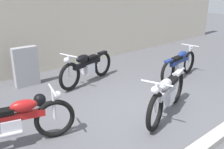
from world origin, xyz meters
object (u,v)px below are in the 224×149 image
at_px(helmet, 40,100).
at_px(stone_marker, 26,67).
at_px(motorcycle_red, 15,122).
at_px(motorcycle_silver, 167,95).
at_px(motorcycle_black, 87,67).
at_px(motorcycle_blue, 179,64).

bearing_deg(helmet, stone_marker, 77.65).
height_order(motorcycle_red, motorcycle_silver, motorcycle_silver).
bearing_deg(motorcycle_red, motorcycle_black, 48.49).
bearing_deg(motorcycle_red, stone_marker, 79.59).
relative_size(helmet, motorcycle_silver, 0.13).
relative_size(stone_marker, helmet, 3.88).
bearing_deg(helmet, motorcycle_black, 15.64).
bearing_deg(helmet, motorcycle_blue, -14.33).
bearing_deg(stone_marker, motorcycle_blue, -33.01).
height_order(stone_marker, motorcycle_black, stone_marker).
xyz_separation_m(stone_marker, motorcycle_red, (-1.27, -2.53, -0.09)).
bearing_deg(motorcycle_silver, motorcycle_blue, -169.94).
distance_m(helmet, motorcycle_blue, 4.01).
distance_m(stone_marker, motorcycle_red, 2.84).
relative_size(motorcycle_red, motorcycle_silver, 0.98).
bearing_deg(motorcycle_blue, stone_marker, 138.60).
xyz_separation_m(motorcycle_silver, motorcycle_black, (-0.15, 2.61, -0.01)).
xyz_separation_m(motorcycle_red, motorcycle_black, (2.62, 1.66, 0.01)).
xyz_separation_m(stone_marker, helmet, (-0.29, -1.34, -0.39)).
bearing_deg(motorcycle_blue, helmet, 157.28).
distance_m(motorcycle_red, motorcycle_black, 3.10).
xyz_separation_m(motorcycle_red, motorcycle_silver, (2.78, -0.96, 0.02)).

